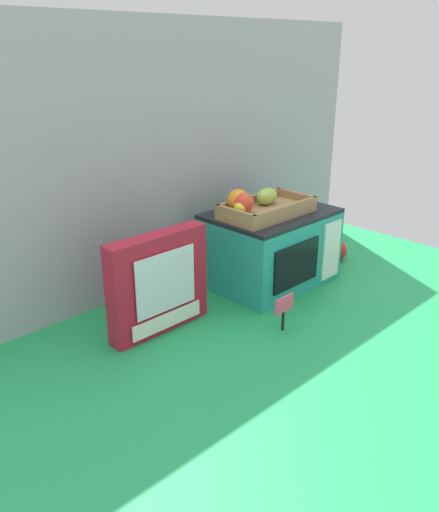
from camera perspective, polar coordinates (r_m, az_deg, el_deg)
name	(u,v)px	position (r m, az deg, el deg)	size (l,w,h in m)	color
ground_plane	(239,300)	(1.58, 2.15, -4.80)	(1.70, 1.70, 0.00)	#219E54
display_back_panel	(178,156)	(1.64, -4.54, 10.68)	(1.61, 0.03, 0.79)	#A0A3A8
toy_microwave	(270,247)	(1.67, 5.48, 0.97)	(0.38, 0.28, 0.23)	teal
food_groups_crate	(259,206)	(1.58, 4.29, 5.35)	(0.29, 0.15, 0.09)	#A37F51
cookie_set_box	(159,283)	(1.38, -6.57, -2.94)	(0.29, 0.06, 0.27)	#B2192D
price_sign	(284,308)	(1.40, 6.97, -5.55)	(0.07, 0.01, 0.10)	black
loose_toy_apple	(337,250)	(1.91, 12.57, 0.60)	(0.07, 0.07, 0.07)	red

